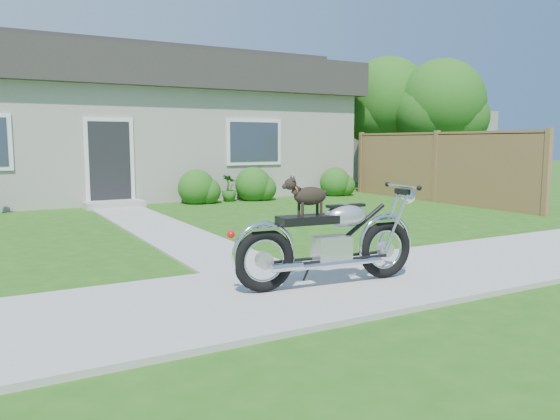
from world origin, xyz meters
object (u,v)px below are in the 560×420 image
object	(u,v)px
potted_plant_right	(229,188)
tree_far	(391,104)
fence	(436,167)
motorcycle_with_dog	(331,238)
house	(137,124)
tree_near	(446,107)

from	to	relation	value
potted_plant_right	tree_far	bearing A→B (deg)	11.02
fence	potted_plant_right	bearing A→B (deg)	149.60
motorcycle_with_dog	fence	bearing A→B (deg)	43.72
house	tree_far	xyz separation A→B (m)	(8.20, -2.14, 0.73)
potted_plant_right	fence	bearing A→B (deg)	-30.40
house	fence	distance (m)	8.96
fence	house	bearing A→B (deg)	135.26
potted_plant_right	motorcycle_with_dog	xyz separation A→B (m)	(-2.57, -8.63, 0.19)
tree_near	potted_plant_right	world-z (taller)	tree_near
house	fence	world-z (taller)	house
tree_near	potted_plant_right	bearing A→B (deg)	177.06
tree_far	potted_plant_right	size ratio (longest dim) A/B	6.12
fence	tree_near	bearing A→B (deg)	41.08
house	tree_far	size ratio (longest dim) A/B	2.80
tree_near	motorcycle_with_dog	bearing A→B (deg)	-140.82
tree_far	fence	bearing A→B (deg)	-114.89
tree_near	house	bearing A→B (deg)	157.09
fence	tree_far	xyz separation A→B (m)	(1.90, 4.10, 1.95)
tree_far	motorcycle_with_dog	size ratio (longest dim) A/B	2.02
fence	potted_plant_right	world-z (taller)	fence
fence	tree_far	distance (m)	4.92
tree_near	tree_far	bearing A→B (deg)	117.11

